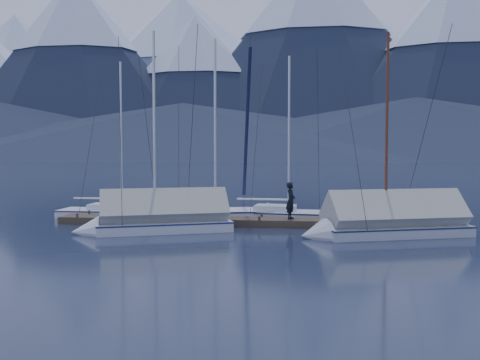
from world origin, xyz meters
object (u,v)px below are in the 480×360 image
object	(u,v)px
sailboat_covered_near	(382,225)
sailboat_open_left	(131,215)
sailboat_open_mid	(226,215)
sailboat_covered_far	(152,221)
sailboat_open_right	(298,217)
person	(291,201)

from	to	relation	value
sailboat_covered_near	sailboat_open_left	bearing A→B (deg)	159.80
sailboat_open_mid	sailboat_covered_near	world-z (taller)	sailboat_open_mid
sailboat_open_mid	sailboat_covered_far	size ratio (longest dim) A/B	1.07
sailboat_open_left	sailboat_open_right	bearing A→B (deg)	0.84
sailboat_open_right	person	bearing A→B (deg)	-98.43
sailboat_open_mid	sailboat_covered_near	xyz separation A→B (m)	(7.40, -4.74, 0.29)
person	sailboat_open_left	bearing A→B (deg)	86.94
sailboat_open_right	sailboat_covered_far	size ratio (longest dim) A/B	0.97
sailboat_open_mid	sailboat_covered_near	bearing A→B (deg)	-32.65
sailboat_open_left	sailboat_covered_far	world-z (taller)	sailboat_covered_far
sailboat_open_right	sailboat_covered_far	world-z (taller)	sailboat_covered_far
sailboat_open_left	sailboat_covered_far	size ratio (longest dim) A/B	0.95
sailboat_open_right	sailboat_covered_near	distance (m)	5.96
sailboat_open_mid	sailboat_covered_far	distance (m)	5.48
sailboat_open_mid	sailboat_open_left	bearing A→B (deg)	-178.83
sailboat_open_mid	sailboat_covered_far	xyz separation A→B (m)	(-2.59, -4.83, 0.29)
sailboat_open_right	person	size ratio (longest dim) A/B	5.29
sailboat_open_left	person	bearing A→B (deg)	-13.75
sailboat_open_left	sailboat_open_right	world-z (taller)	sailboat_open_right
sailboat_open_right	sailboat_covered_far	distance (m)	8.05
sailboat_covered_near	sailboat_covered_far	xyz separation A→B (m)	(-9.98, -0.09, 0.00)
sailboat_open_mid	person	xyz separation A→B (m)	(3.49, -2.23, 1.04)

